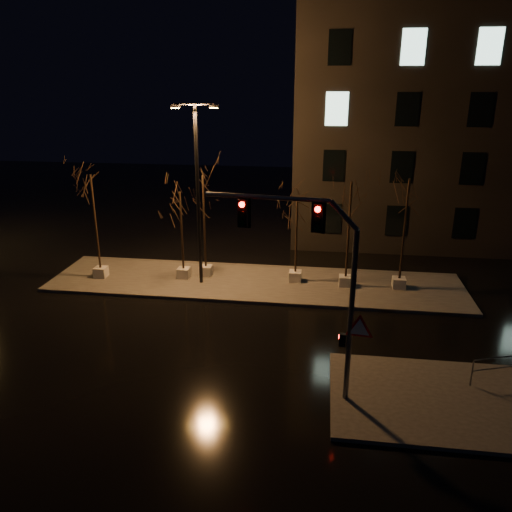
# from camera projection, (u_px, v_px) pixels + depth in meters

# --- Properties ---
(ground) EXTENTS (90.00, 90.00, 0.00)m
(ground) POSITION_uv_depth(u_px,v_px,m) (235.00, 338.00, 21.24)
(ground) COLOR black
(ground) RESTS_ON ground
(median) EXTENTS (22.00, 5.00, 0.15)m
(median) POSITION_uv_depth(u_px,v_px,m) (255.00, 283.00, 26.82)
(median) COLOR #423F3B
(median) RESTS_ON ground
(sidewalk_corner) EXTENTS (7.00, 5.00, 0.15)m
(sidewalk_corner) POSITION_uv_depth(u_px,v_px,m) (434.00, 399.00, 16.98)
(sidewalk_corner) COLOR #423F3B
(sidewalk_corner) RESTS_ON ground
(building) EXTENTS (25.00, 12.00, 15.00)m
(building) POSITION_uv_depth(u_px,v_px,m) (483.00, 125.00, 33.78)
(building) COLOR black
(building) RESTS_ON ground
(tree_0) EXTENTS (1.80, 1.80, 5.80)m
(tree_0) POSITION_uv_depth(u_px,v_px,m) (93.00, 198.00, 25.99)
(tree_0) COLOR beige
(tree_0) RESTS_ON median
(tree_1) EXTENTS (1.80, 1.80, 4.89)m
(tree_1) POSITION_uv_depth(u_px,v_px,m) (181.00, 212.00, 26.11)
(tree_1) COLOR beige
(tree_1) RESTS_ON median
(tree_2) EXTENTS (1.80, 1.80, 5.72)m
(tree_2) POSITION_uv_depth(u_px,v_px,m) (203.00, 199.00, 26.23)
(tree_2) COLOR beige
(tree_2) RESTS_ON median
(tree_3) EXTENTS (1.80, 1.80, 4.69)m
(tree_3) POSITION_uv_depth(u_px,v_px,m) (297.00, 217.00, 25.70)
(tree_3) COLOR beige
(tree_3) RESTS_ON median
(tree_4) EXTENTS (1.80, 1.80, 5.68)m
(tree_4) POSITION_uv_depth(u_px,v_px,m) (350.00, 206.00, 24.80)
(tree_4) COLOR beige
(tree_4) RESTS_ON median
(tree_5) EXTENTS (1.80, 1.80, 5.88)m
(tree_5) POSITION_uv_depth(u_px,v_px,m) (407.00, 204.00, 24.51)
(tree_5) COLOR beige
(tree_5) RESTS_ON median
(traffic_signal_mast) EXTENTS (5.57, 0.81, 6.85)m
(traffic_signal_mast) POSITION_uv_depth(u_px,v_px,m) (318.00, 271.00, 15.74)
(traffic_signal_mast) COLOR #585A60
(traffic_signal_mast) RESTS_ON sidewalk_corner
(streetlight_main) EXTENTS (2.28, 0.82, 9.19)m
(streetlight_main) POSITION_uv_depth(u_px,v_px,m) (198.00, 184.00, 24.95)
(streetlight_main) COLOR black
(streetlight_main) RESTS_ON median
(guard_rail_a) EXTENTS (2.26, 0.83, 1.03)m
(guard_rail_a) POSITION_uv_depth(u_px,v_px,m) (502.00, 365.00, 17.64)
(guard_rail_a) COLOR #585A60
(guard_rail_a) RESTS_ON sidewalk_corner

